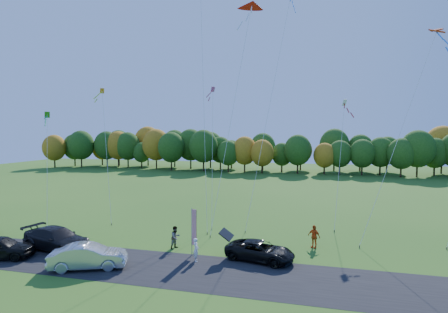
% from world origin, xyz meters
% --- Properties ---
extents(ground, '(160.00, 160.00, 0.00)m').
position_xyz_m(ground, '(0.00, 0.00, 0.00)').
color(ground, '#285717').
extents(asphalt_strip, '(90.00, 6.00, 0.01)m').
position_xyz_m(asphalt_strip, '(0.00, -4.00, 0.01)').
color(asphalt_strip, black).
rests_on(asphalt_strip, ground).
extents(tree_line, '(116.00, 12.00, 10.00)m').
position_xyz_m(tree_line, '(0.00, 55.00, 0.00)').
color(tree_line, '#1E4711').
rests_on(tree_line, ground).
extents(black_suv, '(5.38, 3.33, 1.39)m').
position_xyz_m(black_suv, '(4.42, -0.95, 0.69)').
color(black_suv, black).
rests_on(black_suv, ground).
extents(silver_sedan, '(5.33, 3.53, 1.66)m').
position_xyz_m(silver_sedan, '(-6.71, -5.28, 0.83)').
color(silver_sedan, '#B3B5B9').
rests_on(silver_sedan, ground).
extents(dark_truck_a, '(6.33, 3.60, 1.73)m').
position_xyz_m(dark_truck_a, '(-11.49, -2.56, 0.86)').
color(dark_truck_a, black).
rests_on(dark_truck_a, ground).
extents(person_tailgate_a, '(0.59, 0.72, 1.68)m').
position_xyz_m(person_tailgate_a, '(-0.01, -2.26, 0.84)').
color(person_tailgate_a, white).
rests_on(person_tailgate_a, ground).
extents(person_tailgate_b, '(0.99, 1.08, 1.79)m').
position_xyz_m(person_tailgate_b, '(-2.49, -0.01, 0.90)').
color(person_tailgate_b, gray).
rests_on(person_tailgate_b, ground).
extents(person_east, '(1.15, 0.94, 1.84)m').
position_xyz_m(person_east, '(8.24, 2.82, 0.92)').
color(person_east, '#CE4C13').
rests_on(person_east, ground).
extents(feather_flag, '(0.46, 0.21, 3.63)m').
position_xyz_m(feather_flag, '(-0.54, -1.24, 2.21)').
color(feather_flag, '#999999').
rests_on(feather_flag, ground).
extents(kite_delta_blue, '(5.79, 11.62, 32.94)m').
position_xyz_m(kite_delta_blue, '(-3.14, 9.45, 15.97)').
color(kite_delta_blue, '#4C3F33').
rests_on(kite_delta_blue, ground).
extents(kite_parafoil_orange, '(4.77, 12.87, 26.19)m').
position_xyz_m(kite_parafoil_orange, '(3.72, 11.72, 12.98)').
color(kite_parafoil_orange, '#4C3F33').
rests_on(kite_parafoil_orange, ground).
extents(kite_delta_red, '(3.49, 10.64, 24.65)m').
position_xyz_m(kite_delta_red, '(0.44, 8.31, 12.13)').
color(kite_delta_red, '#4C3F33').
rests_on(kite_delta_red, ground).
extents(kite_parafoil_rainbow, '(8.34, 7.12, 18.92)m').
position_xyz_m(kite_parafoil_rainbow, '(15.29, 6.98, 9.33)').
color(kite_parafoil_rainbow, '#4C3F33').
rests_on(kite_parafoil_rainbow, ground).
extents(kite_diamond_yellow, '(4.78, 5.97, 14.61)m').
position_xyz_m(kite_diamond_yellow, '(-13.44, 7.64, 7.12)').
color(kite_diamond_yellow, '#4C3F33').
rests_on(kite_diamond_yellow, ground).
extents(kite_diamond_green, '(3.76, 4.80, 11.81)m').
position_xyz_m(kite_diamond_green, '(-18.37, 4.58, 5.70)').
color(kite_diamond_green, '#4C3F33').
rests_on(kite_diamond_green, ground).
extents(kite_diamond_white, '(1.81, 7.20, 13.13)m').
position_xyz_m(kite_diamond_white, '(10.74, 11.18, 6.43)').
color(kite_diamond_white, '#4C3F33').
rests_on(kite_diamond_white, ground).
extents(kite_diamond_pink, '(2.53, 8.11, 14.76)m').
position_xyz_m(kite_diamond_pink, '(-2.13, 9.50, 7.21)').
color(kite_diamond_pink, '#4C3F33').
rests_on(kite_diamond_pink, ground).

